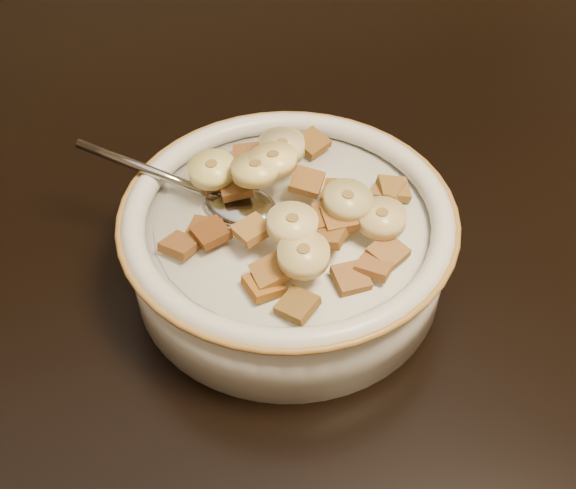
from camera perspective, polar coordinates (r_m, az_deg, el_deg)
name	(u,v)px	position (r m, az deg, el deg)	size (l,w,h in m)	color
table	(3,198)	(0.64, -21.61, 3.42)	(1.40, 0.90, 0.04)	black
cereal_bowl	(288,249)	(0.49, 0.00, -0.38)	(0.21, 0.21, 0.05)	silver
milk	(288,223)	(0.47, 0.00, 1.73)	(0.17, 0.17, 0.00)	silver
spoon	(240,205)	(0.48, -3.79, 3.10)	(0.04, 0.05, 0.01)	gray
cereal_square_0	(204,231)	(0.46, -6.69, 1.05)	(0.02, 0.02, 0.01)	brown
cereal_square_1	(312,143)	(0.52, 1.91, 8.05)	(0.02, 0.02, 0.01)	brown
cereal_square_2	(297,305)	(0.42, 0.75, -4.82)	(0.02, 0.02, 0.01)	olive
cereal_square_3	(388,252)	(0.45, 7.91, -0.60)	(0.02, 0.02, 0.01)	#9D6335
cereal_square_4	(211,233)	(0.45, -6.10, 0.92)	(0.02, 0.02, 0.01)	brown
cereal_square_5	(387,191)	(0.49, 7.85, 4.23)	(0.02, 0.02, 0.01)	#966032
cereal_square_6	(247,155)	(0.51, -3.26, 7.10)	(0.02, 0.02, 0.01)	brown
cereal_square_7	(351,278)	(0.43, 5.01, -2.65)	(0.02, 0.02, 0.01)	brown
cereal_square_8	(215,181)	(0.49, -5.76, 4.99)	(0.02, 0.02, 0.01)	brown
cereal_square_9	(394,189)	(0.49, 8.35, 4.38)	(0.02, 0.02, 0.01)	brown
cereal_square_10	(330,215)	(0.45, 3.35, 2.33)	(0.02, 0.02, 0.01)	brown
cereal_square_11	(252,230)	(0.44, -2.85, 1.17)	(0.02, 0.02, 0.01)	#935826
cereal_square_12	(270,272)	(0.43, -1.44, -2.21)	(0.02, 0.02, 0.01)	brown
cereal_square_13	(250,165)	(0.51, -3.00, 6.30)	(0.02, 0.02, 0.01)	olive
cereal_square_14	(338,192)	(0.48, 3.99, 4.19)	(0.02, 0.02, 0.01)	brown
cereal_square_15	(328,237)	(0.44, 3.16, 0.60)	(0.02, 0.02, 0.01)	brown
cereal_square_16	(345,220)	(0.46, 4.49, 1.90)	(0.02, 0.02, 0.01)	brown
cereal_square_17	(339,218)	(0.45, 4.07, 2.11)	(0.02, 0.02, 0.01)	brown
cereal_square_18	(263,285)	(0.43, -1.95, -3.25)	(0.02, 0.02, 0.01)	#915E1B
cereal_square_19	(236,187)	(0.47, -4.17, 4.59)	(0.02, 0.02, 0.01)	brown
cereal_square_20	(307,182)	(0.48, 1.51, 4.97)	(0.02, 0.02, 0.01)	brown
cereal_square_21	(375,266)	(0.44, 6.89, -1.69)	(0.02, 0.02, 0.01)	#975529
cereal_square_22	(180,245)	(0.45, -8.52, -0.06)	(0.02, 0.02, 0.01)	brown
banana_slice_0	(292,224)	(0.43, 0.35, 1.65)	(0.03, 0.03, 0.01)	#EAC77F
banana_slice_1	(282,148)	(0.49, -0.47, 7.64)	(0.03, 0.03, 0.01)	#CCBA86
banana_slice_2	(212,169)	(0.48, -6.03, 5.92)	(0.03, 0.03, 0.01)	#D7CB71
banana_slice_3	(348,200)	(0.45, 4.73, 3.50)	(0.03, 0.03, 0.01)	#CBBB6D
banana_slice_4	(282,145)	(0.50, -0.50, 7.88)	(0.03, 0.03, 0.01)	#FCDE96
banana_slice_5	(273,160)	(0.47, -1.19, 6.69)	(0.03, 0.03, 0.01)	#FFDC7E
banana_slice_6	(381,218)	(0.45, 7.39, 2.09)	(0.03, 0.03, 0.01)	#D9B974
banana_slice_7	(303,254)	(0.42, 1.23, -0.79)	(0.03, 0.03, 0.01)	tan
banana_slice_8	(256,169)	(0.46, -2.58, 5.95)	(0.03, 0.03, 0.01)	#FCDA7A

